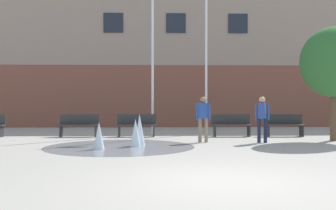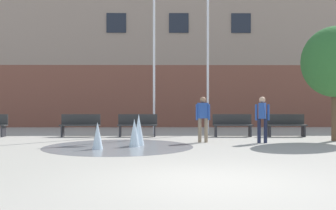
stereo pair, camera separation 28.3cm
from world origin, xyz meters
The scene contains 12 objects.
ground_plane centered at (0.00, 0.00, 0.00)m, with size 100.00×100.00×0.00m, color #9E998E.
library_building centered at (0.00, 18.14, 3.89)m, with size 36.00×6.05×7.77m.
splash_fountain centered at (-2.08, 5.42, 0.30)m, with size 4.70×4.70×1.02m.
park_bench_left_of_flagpoles centered at (-4.24, 9.13, 0.48)m, with size 1.60×0.44×0.91m.
park_bench_under_left_flagpole centered at (-1.90, 9.11, 0.48)m, with size 1.60×0.44×0.91m.
park_bench_center centered at (1.99, 9.11, 0.48)m, with size 1.60×0.44×0.91m.
park_bench_near_trashcan centered at (4.15, 9.06, 0.48)m, with size 1.60×0.44×0.91m.
teen_by_trashcan centered at (0.54, 6.74, 0.93)m, with size 0.50×0.35×1.59m.
adult_in_red centered at (2.56, 6.51, 0.93)m, with size 0.50×0.39×1.59m.
flagpole_left centered at (-1.24, 10.57, 4.41)m, with size 0.80×0.10×8.33m.
flagpole_right centered at (1.16, 10.57, 4.11)m, with size 0.80×0.10×7.72m.
street_tree_near_building centered at (5.38, 7.22, 2.85)m, with size 2.41×2.41×4.15m.
Camera 1 is at (-1.08, -6.90, 1.39)m, focal length 42.00 mm.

